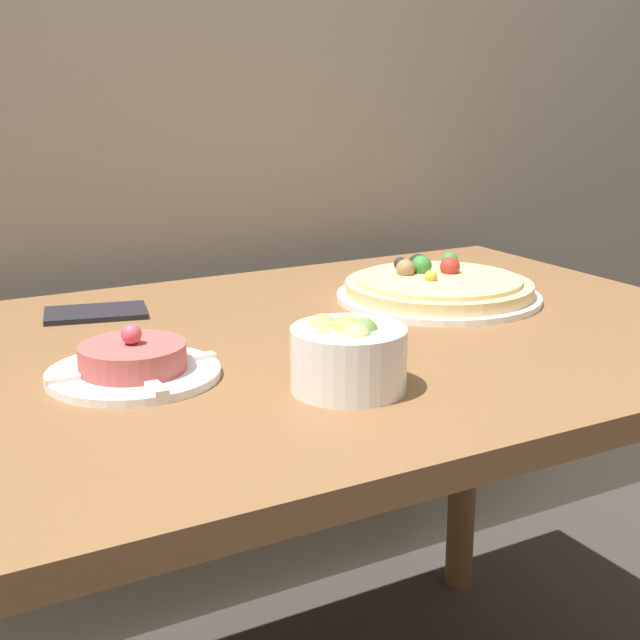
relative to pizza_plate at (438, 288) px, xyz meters
name	(u,v)px	position (x,y,z in m)	size (l,w,h in m)	color
dining_table	(310,405)	(-0.28, -0.09, -0.12)	(1.26, 0.84, 0.75)	brown
pizza_plate	(438,288)	(0.00, 0.00, 0.00)	(0.33, 0.33, 0.06)	white
tartare_plate	(133,364)	(-0.55, -0.13, 0.00)	(0.21, 0.21, 0.07)	white
small_bowl	(348,355)	(-0.34, -0.29, 0.02)	(0.13, 0.13, 0.09)	white
napkin	(96,313)	(-0.51, 0.17, -0.01)	(0.17, 0.12, 0.01)	black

